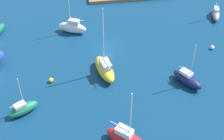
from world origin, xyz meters
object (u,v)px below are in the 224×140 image
sailboat_yellow_inner_mooring (105,68)px  sailboat_green_near_pier (23,109)px  sailboat_red_west_end (127,139)px  sailboat_white_far_north (72,27)px  sailboat_gray_lone_south (216,14)px  mooring_buoy_white (212,47)px  sailboat_navy_by_breakwater (187,79)px  mooring_buoy_yellow (51,80)px

sailboat_yellow_inner_mooring → sailboat_green_near_pier: 15.65m
sailboat_red_west_end → sailboat_white_far_north: (6.26, -29.11, 0.01)m
sailboat_gray_lone_south → sailboat_white_far_north: (31.19, 1.35, 0.39)m
sailboat_white_far_north → mooring_buoy_white: (-26.50, 9.38, -0.88)m
sailboat_green_near_pier → mooring_buoy_white: sailboat_green_near_pier is taller
sailboat_yellow_inner_mooring → sailboat_white_far_north: 14.46m
sailboat_green_near_pier → sailboat_gray_lone_south: bearing=0.2°
sailboat_yellow_inner_mooring → sailboat_green_near_pier: sailboat_yellow_inner_mooring is taller
sailboat_red_west_end → sailboat_yellow_inner_mooring: bearing=136.0°
sailboat_green_near_pier → mooring_buoy_white: (-35.38, -11.50, -0.56)m
sailboat_red_west_end → sailboat_white_far_north: 29.78m
sailboat_navy_by_breakwater → sailboat_gray_lone_south: 22.96m
sailboat_white_far_north → mooring_buoy_yellow: 15.04m
sailboat_navy_by_breakwater → mooring_buoy_white: bearing=103.9°
sailboat_green_near_pier → mooring_buoy_white: size_ratio=9.15×
sailboat_gray_lone_south → mooring_buoy_white: sailboat_gray_lone_south is taller
sailboat_white_far_north → mooring_buoy_yellow: bearing=95.3°
sailboat_yellow_inner_mooring → sailboat_gray_lone_south: 30.18m
sailboat_red_west_end → mooring_buoy_yellow: (10.81, -14.80, -0.85)m
sailboat_navy_by_breakwater → sailboat_green_near_pier: bearing=-117.9°
sailboat_navy_by_breakwater → sailboat_red_west_end: bearing=-82.1°
sailboat_navy_by_breakwater → mooring_buoy_white: size_ratio=10.70×
sailboat_navy_by_breakwater → sailboat_gray_lone_south: bearing=113.2°
sailboat_navy_by_breakwater → sailboat_green_near_pier: 27.77m
sailboat_white_far_north → sailboat_green_near_pier: (8.88, 20.88, -0.33)m
sailboat_gray_lone_south → sailboat_green_near_pier: (40.07, 22.22, 0.06)m
sailboat_gray_lone_south → mooring_buoy_yellow: size_ratio=9.91×
sailboat_yellow_inner_mooring → mooring_buoy_white: size_ratio=16.71×
sailboat_yellow_inner_mooring → sailboat_red_west_end: (-1.31, 15.53, -0.04)m
sailboat_yellow_inner_mooring → sailboat_red_west_end: size_ratio=1.23×
sailboat_gray_lone_south → sailboat_green_near_pier: 45.82m
sailboat_gray_lone_south → mooring_buoy_white: bearing=-6.1°
mooring_buoy_yellow → mooring_buoy_white: size_ratio=1.06×
sailboat_white_far_north → sailboat_yellow_inner_mooring: bearing=133.0°
mooring_buoy_yellow → mooring_buoy_white: (-31.05, -4.94, -0.02)m
sailboat_white_far_north → sailboat_gray_lone_south: bearing=-154.6°
sailboat_yellow_inner_mooring → mooring_buoy_white: bearing=-92.4°
sailboat_gray_lone_south → sailboat_red_west_end: (24.92, 30.45, 0.38)m
sailboat_navy_by_breakwater → mooring_buoy_yellow: (23.28, -3.63, -0.61)m
sailboat_gray_lone_south → mooring_buoy_yellow: 39.02m
sailboat_green_near_pier → sailboat_yellow_inner_mooring: bearing=-1.0°
mooring_buoy_white → sailboat_red_west_end: bearing=44.3°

